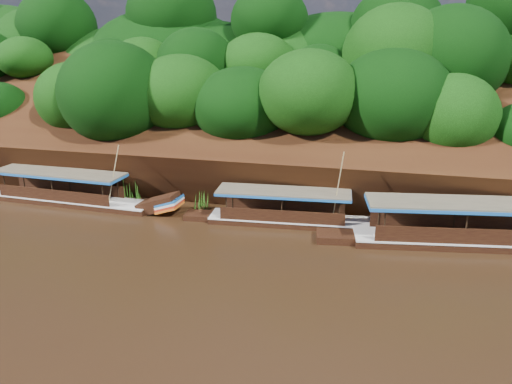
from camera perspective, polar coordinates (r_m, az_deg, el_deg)
ground at (r=25.74m, az=0.18°, el=-9.49°), size 160.00×160.00×0.00m
riverbank at (r=46.33m, az=7.00°, el=5.36°), size 120.00×30.06×19.40m
boat_0 at (r=31.81m, az=25.03°, el=-4.59°), size 16.29×4.63×6.38m
boat_1 at (r=32.08m, az=5.48°, el=-2.88°), size 12.95×3.01×5.53m
boat_2 at (r=37.76m, az=-19.44°, el=-0.59°), size 14.79×2.78×5.01m
reeds at (r=34.71m, az=-1.91°, el=-0.53°), size 49.51×2.70×2.16m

